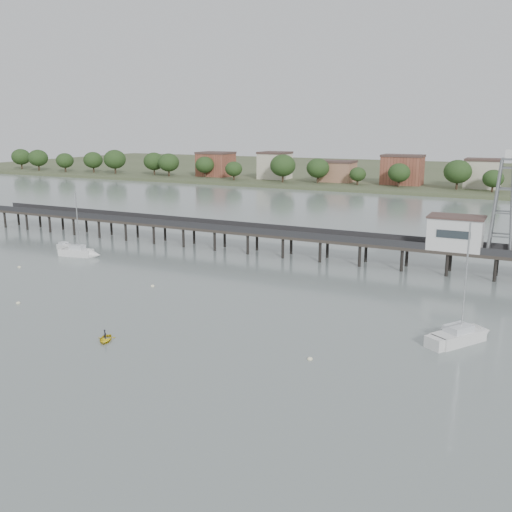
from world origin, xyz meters
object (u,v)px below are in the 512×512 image
(white_tender, at_px, (66,247))
(sailboat_b, at_px, (83,253))
(yellow_dinghy, at_px, (105,341))
(lattice_tower, at_px, (504,207))
(pier, at_px, (305,237))
(sailboat_c, at_px, (467,335))

(white_tender, bearing_deg, sailboat_b, -12.34)
(sailboat_b, relative_size, yellow_dinghy, 4.47)
(lattice_tower, height_order, yellow_dinghy, lattice_tower)
(lattice_tower, bearing_deg, yellow_dinghy, -127.95)
(white_tender, bearing_deg, pier, 28.55)
(sailboat_c, xyz_separation_m, white_tender, (-73.37, 15.44, -0.15))
(lattice_tower, distance_m, sailboat_c, 30.94)
(pier, height_order, sailboat_b, sailboat_b)
(sailboat_c, height_order, yellow_dinghy, sailboat_c)
(yellow_dinghy, bearing_deg, sailboat_b, 105.98)
(pier, height_order, yellow_dinghy, pier)
(lattice_tower, bearing_deg, sailboat_c, -92.11)
(lattice_tower, bearing_deg, white_tender, -169.60)
(lattice_tower, height_order, white_tender, lattice_tower)
(pier, bearing_deg, white_tender, -162.35)
(lattice_tower, height_order, sailboat_b, lattice_tower)
(pier, xyz_separation_m, yellow_dinghy, (-4.95, -46.74, -3.79))
(pier, distance_m, yellow_dinghy, 47.15)
(pier, height_order, white_tender, pier)
(sailboat_c, distance_m, yellow_dinghy, 39.54)
(sailboat_b, xyz_separation_m, sailboat_c, (66.45, -12.47, -0.01))
(pier, relative_size, sailboat_c, 10.77)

